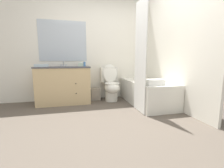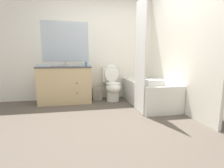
% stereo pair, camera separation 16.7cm
% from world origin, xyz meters
% --- Properties ---
extents(ground_plane, '(14.00, 14.00, 0.00)m').
position_xyz_m(ground_plane, '(0.00, 0.00, 0.00)').
color(ground_plane, brown).
extents(wall_back, '(8.00, 0.06, 2.50)m').
position_xyz_m(wall_back, '(-0.01, 1.76, 1.25)').
color(wall_back, white).
rests_on(wall_back, ground_plane).
extents(wall_right, '(0.05, 2.73, 2.50)m').
position_xyz_m(wall_right, '(1.40, 0.87, 1.25)').
color(wall_right, white).
rests_on(wall_right, ground_plane).
extents(vanity_cabinet, '(1.16, 0.61, 0.83)m').
position_xyz_m(vanity_cabinet, '(-0.80, 1.44, 0.42)').
color(vanity_cabinet, tan).
rests_on(vanity_cabinet, ground_plane).
extents(sink_faucet, '(0.14, 0.12, 0.12)m').
position_xyz_m(sink_faucet, '(-0.80, 1.62, 0.87)').
color(sink_faucet, silver).
rests_on(sink_faucet, vanity_cabinet).
extents(toilet, '(0.42, 0.66, 0.87)m').
position_xyz_m(toilet, '(0.29, 1.40, 0.38)').
color(toilet, silver).
rests_on(toilet, ground_plane).
extents(bathtub, '(0.73, 1.55, 0.51)m').
position_xyz_m(bathtub, '(1.00, 0.96, 0.26)').
color(bathtub, silver).
rests_on(bathtub, ground_plane).
extents(shower_curtain, '(0.01, 0.47, 2.02)m').
position_xyz_m(shower_curtain, '(0.62, 0.49, 1.01)').
color(shower_curtain, white).
rests_on(shower_curtain, ground_plane).
extents(wastebasket, '(0.23, 0.19, 0.29)m').
position_xyz_m(wastebasket, '(-0.07, 1.55, 0.14)').
color(wastebasket, gray).
rests_on(wastebasket, ground_plane).
extents(tissue_box, '(0.14, 0.14, 0.10)m').
position_xyz_m(tissue_box, '(-0.40, 1.58, 0.87)').
color(tissue_box, silver).
rests_on(tissue_box, vanity_cabinet).
extents(soap_dispenser, '(0.05, 0.05, 0.13)m').
position_xyz_m(soap_dispenser, '(-0.32, 1.50, 0.89)').
color(soap_dispenser, '#4C7AB2').
rests_on(soap_dispenser, vanity_cabinet).
extents(hand_towel_folded, '(0.25, 0.15, 0.06)m').
position_xyz_m(hand_towel_folded, '(-1.21, 1.26, 0.86)').
color(hand_towel_folded, silver).
rests_on(hand_towel_folded, vanity_cabinet).
extents(bath_towel_folded, '(0.33, 0.19, 0.11)m').
position_xyz_m(bath_towel_folded, '(0.87, 0.40, 0.56)').
color(bath_towel_folded, white).
rests_on(bath_towel_folded, bathtub).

